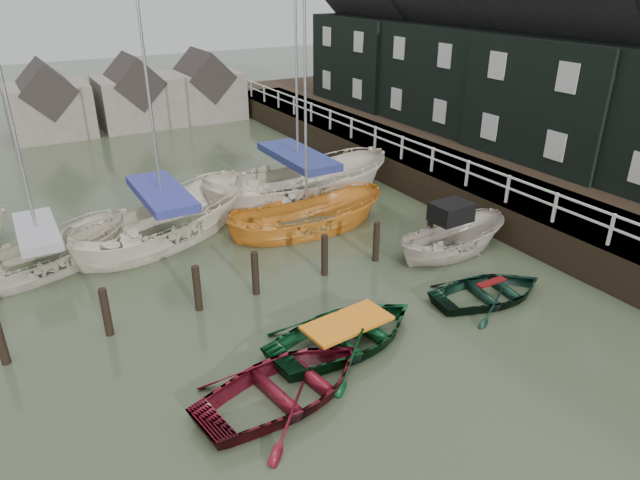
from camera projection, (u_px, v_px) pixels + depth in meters
ground at (342, 331)px, 15.48m from camera, size 120.00×120.00×0.00m
pier at (399, 160)px, 27.31m from camera, size 3.04×32.00×2.70m
land_strip at (482, 157)px, 30.11m from camera, size 14.00×38.00×1.50m
quay_houses at (517, 47)px, 26.64m from camera, size 6.52×28.14×10.01m
mooring_pilings at (258, 278)px, 17.11m from camera, size 13.72×0.22×1.80m
far_sheds at (132, 96)px, 35.43m from camera, size 14.00×4.08×4.39m
rowboat_red at (287, 397)px, 13.06m from camera, size 4.81×3.77×0.91m
rowboat_green at (347, 344)px, 14.92m from camera, size 4.74×3.60×0.92m
rowboat_dkgreen at (489, 299)px, 17.01m from camera, size 4.00×3.11×0.76m
motorboat at (451, 251)px, 19.73m from camera, size 4.53×1.85×2.67m
sailboat_a at (45, 267)px, 18.67m from camera, size 6.31×3.93×11.52m
sailboat_b at (167, 236)px, 20.93m from camera, size 8.11×5.61×12.68m
sailboat_c at (307, 229)px, 21.65m from camera, size 6.41×2.77×10.41m
sailboat_d at (298, 197)px, 24.56m from camera, size 8.57×3.99×12.44m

